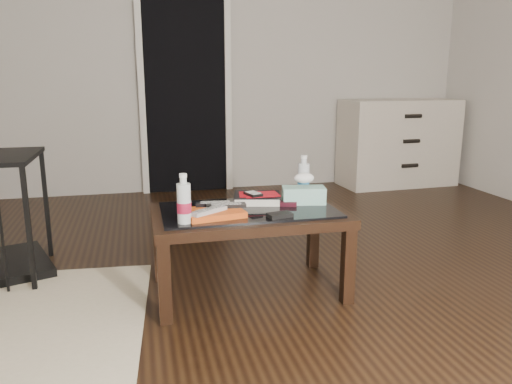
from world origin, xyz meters
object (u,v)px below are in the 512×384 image
(textbook, at_px, (257,198))
(tissue_box, at_px, (304,195))
(coffee_table, at_px, (248,221))
(water_bottle_right, at_px, (304,176))
(dresser, at_px, (398,143))
(water_bottle_left, at_px, (184,198))

(textbook, relative_size, tissue_box, 1.09)
(coffee_table, distance_m, water_bottle_right, 0.46)
(dresser, xyz_separation_m, textbook, (-2.06, -2.16, 0.03))
(water_bottle_right, bearing_deg, textbook, -164.43)
(coffee_table, xyz_separation_m, dresser, (2.14, 2.29, 0.05))
(dresser, bearing_deg, coffee_table, -135.77)
(coffee_table, height_order, dresser, dresser)
(dresser, bearing_deg, textbook, -136.32)
(coffee_table, relative_size, water_bottle_right, 4.20)
(coffee_table, xyz_separation_m, water_bottle_right, (0.37, 0.21, 0.18))
(coffee_table, height_order, water_bottle_left, water_bottle_left)
(tissue_box, bearing_deg, dresser, 61.96)
(dresser, height_order, water_bottle_left, dresser)
(water_bottle_left, xyz_separation_m, water_bottle_right, (0.72, 0.38, 0.00))
(dresser, distance_m, tissue_box, 2.88)
(coffee_table, height_order, textbook, textbook)
(water_bottle_left, relative_size, water_bottle_right, 1.00)
(water_bottle_right, distance_m, tissue_box, 0.18)
(textbook, distance_m, water_bottle_left, 0.53)
(coffee_table, xyz_separation_m, textbook, (0.08, 0.12, 0.09))
(dresser, bearing_deg, water_bottle_right, -133.02)
(dresser, height_order, tissue_box, dresser)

